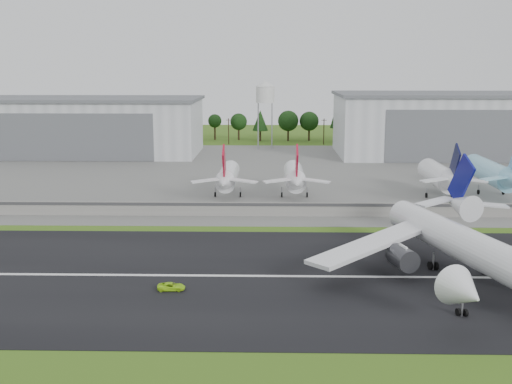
{
  "coord_description": "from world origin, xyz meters",
  "views": [
    {
      "loc": [
        -2.8,
        -95.91,
        35.81
      ],
      "look_at": [
        -5.79,
        40.0,
        9.0
      ],
      "focal_mm": 45.0,
      "sensor_mm": 36.0,
      "label": 1
    }
  ],
  "objects_px": {
    "ground_vehicle": "(171,286)",
    "parked_jet_red_b": "(295,177)",
    "parked_jet_red_a": "(227,177)",
    "parked_jet_navy": "(442,176)",
    "parked_jet_skyblue": "(494,173)",
    "main_airliner": "(461,251)"
  },
  "relations": [
    {
      "from": "ground_vehicle",
      "to": "parked_jet_red_b",
      "type": "bearing_deg",
      "value": -19.95
    },
    {
      "from": "parked_jet_red_a",
      "to": "parked_jet_red_b",
      "type": "relative_size",
      "value": 1.0
    },
    {
      "from": "parked_jet_navy",
      "to": "parked_jet_red_b",
      "type": "bearing_deg",
      "value": -179.94
    },
    {
      "from": "ground_vehicle",
      "to": "parked_jet_red_b",
      "type": "height_order",
      "value": "parked_jet_red_b"
    },
    {
      "from": "parked_jet_red_a",
      "to": "parked_jet_skyblue",
      "type": "xyz_separation_m",
      "value": [
        74.1,
        5.08,
        0.45
      ]
    },
    {
      "from": "ground_vehicle",
      "to": "parked_jet_red_a",
      "type": "relative_size",
      "value": 0.14
    },
    {
      "from": "ground_vehicle",
      "to": "parked_jet_skyblue",
      "type": "relative_size",
      "value": 0.12
    },
    {
      "from": "main_airliner",
      "to": "parked_jet_red_b",
      "type": "xyz_separation_m",
      "value": [
        -25.76,
        66.96,
        1.14
      ]
    },
    {
      "from": "parked_jet_navy",
      "to": "main_airliner",
      "type": "bearing_deg",
      "value": -101.86
    },
    {
      "from": "main_airliner",
      "to": "parked_jet_red_a",
      "type": "xyz_separation_m",
      "value": [
        -44.23,
        66.95,
        1.07
      ]
    },
    {
      "from": "ground_vehicle",
      "to": "parked_jet_red_a",
      "type": "height_order",
      "value": "parked_jet_red_a"
    },
    {
      "from": "main_airliner",
      "to": "ground_vehicle",
      "type": "xyz_separation_m",
      "value": [
        -48.46,
        -7.02,
        -4.17
      ]
    },
    {
      "from": "parked_jet_red_a",
      "to": "parked_jet_red_b",
      "type": "distance_m",
      "value": 18.47
    },
    {
      "from": "ground_vehicle",
      "to": "parked_jet_skyblue",
      "type": "bearing_deg",
      "value": -47.63
    },
    {
      "from": "ground_vehicle",
      "to": "parked_jet_navy",
      "type": "height_order",
      "value": "parked_jet_navy"
    },
    {
      "from": "ground_vehicle",
      "to": "parked_jet_skyblue",
      "type": "height_order",
      "value": "parked_jet_skyblue"
    },
    {
      "from": "ground_vehicle",
      "to": "parked_jet_navy",
      "type": "bearing_deg",
      "value": -43.08
    },
    {
      "from": "main_airliner",
      "to": "parked_jet_red_b",
      "type": "distance_m",
      "value": 71.75
    },
    {
      "from": "parked_jet_red_a",
      "to": "parked_jet_navy",
      "type": "relative_size",
      "value": 1.0
    },
    {
      "from": "parked_jet_red_a",
      "to": "parked_jet_navy",
      "type": "xyz_separation_m",
      "value": [
        58.29,
        0.06,
        0.36
      ]
    },
    {
      "from": "ground_vehicle",
      "to": "parked_jet_skyblue",
      "type": "xyz_separation_m",
      "value": [
        78.33,
        79.04,
        5.69
      ]
    },
    {
      "from": "parked_jet_skyblue",
      "to": "parked_jet_red_b",
      "type": "bearing_deg",
      "value": -174.8
    }
  ]
}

